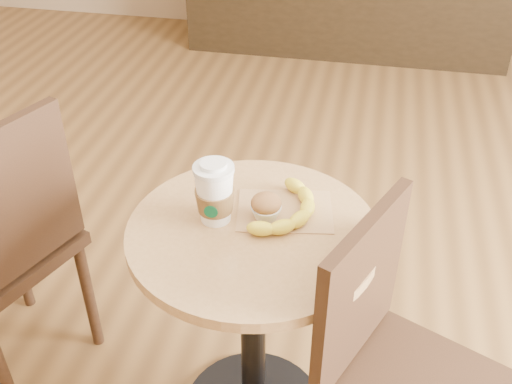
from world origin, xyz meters
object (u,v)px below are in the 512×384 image
(chair_left, at_px, (1,246))
(banana, at_px, (288,207))
(coffee_cup, at_px, (215,195))
(cafe_table, at_px, (253,300))
(chair_right, at_px, (395,371))
(muffin, at_px, (266,207))

(chair_left, xyz_separation_m, banana, (0.84, 0.03, 0.25))
(chair_left, distance_m, coffee_cup, 0.73)
(chair_left, relative_size, banana, 3.61)
(chair_left, xyz_separation_m, coffee_cup, (0.67, -0.03, 0.30))
(chair_left, height_order, coffee_cup, chair_left)
(cafe_table, distance_m, coffee_cup, 0.34)
(cafe_table, xyz_separation_m, chair_left, (-0.77, 0.04, 0.02))
(coffee_cup, height_order, banana, coffee_cup)
(banana, bearing_deg, cafe_table, -115.30)
(chair_right, bearing_deg, banana, 77.88)
(cafe_table, xyz_separation_m, coffee_cup, (-0.10, 0.02, 0.32))
(chair_left, distance_m, chair_right, 1.16)
(chair_right, xyz_separation_m, muffin, (-0.35, 0.19, 0.29))
(chair_left, distance_m, banana, 0.88)
(chair_right, bearing_deg, cafe_table, 92.41)
(cafe_table, height_order, chair_left, chair_left)
(chair_right, height_order, coffee_cup, coffee_cup)
(cafe_table, bearing_deg, chair_right, -21.74)
(chair_left, relative_size, coffee_cup, 5.73)
(coffee_cup, relative_size, banana, 0.63)
(chair_left, height_order, muffin, chair_left)
(cafe_table, bearing_deg, banana, 44.38)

